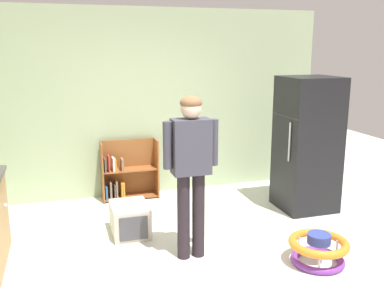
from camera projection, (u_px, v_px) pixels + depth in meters
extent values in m
plane|color=silver|center=(201.00, 262.00, 4.39)|extent=(12.00, 12.00, 0.00)
cube|color=#9EB188|center=(152.00, 103.00, 6.26)|extent=(5.20, 0.06, 2.70)
sphere|color=silver|center=(5.00, 205.00, 4.42)|extent=(0.04, 0.04, 0.04)
cube|color=black|center=(307.00, 144.00, 5.70)|extent=(0.70, 0.68, 1.78)
cylinder|color=silver|center=(289.00, 142.00, 5.41)|extent=(0.02, 0.02, 0.50)
cube|color=#333333|center=(285.00, 116.00, 5.51)|extent=(0.01, 0.67, 0.01)
cube|color=brown|center=(102.00, 172.00, 6.04)|extent=(0.02, 0.28, 0.85)
cube|color=brown|center=(156.00, 168.00, 6.26)|extent=(0.02, 0.28, 0.85)
cube|color=brown|center=(128.00, 168.00, 6.27)|extent=(0.80, 0.02, 0.85)
cube|color=brown|center=(131.00, 196.00, 6.24)|extent=(0.76, 0.24, 0.02)
cube|color=brown|center=(130.00, 169.00, 6.15)|extent=(0.76, 0.24, 0.02)
cube|color=#2D5F95|center=(106.00, 192.00, 6.09)|extent=(0.03, 0.17, 0.19)
cube|color=#474642|center=(105.00, 165.00, 6.00)|extent=(0.02, 0.17, 0.19)
cube|color=#6F5D4C|center=(111.00, 190.00, 6.10)|extent=(0.03, 0.17, 0.25)
cube|color=red|center=(109.00, 163.00, 6.01)|extent=(0.02, 0.17, 0.23)
cube|color=#45343C|center=(115.00, 191.00, 6.12)|extent=(0.03, 0.17, 0.21)
cube|color=beige|center=(113.00, 164.00, 6.03)|extent=(0.03, 0.17, 0.19)
cube|color=#6D6846|center=(116.00, 189.00, 6.13)|extent=(0.02, 0.17, 0.25)
cube|color=orange|center=(115.00, 165.00, 6.04)|extent=(0.02, 0.17, 0.17)
cube|color=orange|center=(122.00, 190.00, 6.15)|extent=(0.03, 0.17, 0.22)
cube|color=brown|center=(122.00, 164.00, 6.07)|extent=(0.03, 0.17, 0.16)
cube|color=orange|center=(123.00, 189.00, 6.16)|extent=(0.03, 0.17, 0.23)
cylinder|color=black|center=(184.00, 216.00, 4.40)|extent=(0.13, 0.13, 0.91)
cylinder|color=black|center=(198.00, 215.00, 4.44)|extent=(0.13, 0.13, 0.91)
cube|color=#3C3B48|center=(191.00, 147.00, 4.26)|extent=(0.38, 0.22, 0.56)
cylinder|color=#3C3B48|center=(167.00, 145.00, 4.18)|extent=(0.09, 0.09, 0.47)
cylinder|color=#3C3B48|center=(214.00, 142.00, 4.32)|extent=(0.09, 0.09, 0.47)
sphere|color=beige|center=(191.00, 108.00, 4.17)|extent=(0.21, 0.21, 0.21)
ellipsoid|color=brown|center=(191.00, 103.00, 4.16)|extent=(0.22, 0.22, 0.13)
torus|color=purple|center=(318.00, 260.00, 4.36)|extent=(0.54, 0.54, 0.07)
torus|color=orange|center=(319.00, 243.00, 4.32)|extent=(0.60, 0.60, 0.08)
cylinder|color=#31418E|center=(319.00, 239.00, 4.31)|extent=(0.23, 0.23, 0.10)
cylinder|color=silver|center=(337.00, 249.00, 4.41)|extent=(0.02, 0.02, 0.18)
cylinder|color=silver|center=(299.00, 245.00, 4.49)|extent=(0.02, 0.02, 0.18)
cylinder|color=silver|center=(319.00, 262.00, 4.13)|extent=(0.02, 0.02, 0.18)
cube|color=beige|center=(130.00, 219.00, 5.02)|extent=(0.42, 0.54, 0.36)
cube|color=#424247|center=(134.00, 229.00, 4.77)|extent=(0.32, 0.01, 0.27)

